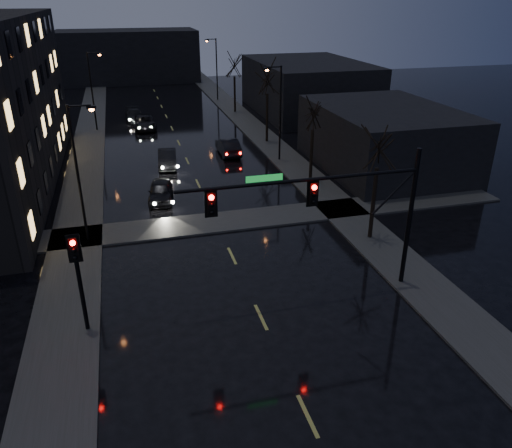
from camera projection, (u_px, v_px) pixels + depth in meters
sidewalk_left at (87, 158)px, 44.12m from camera, size 3.00×140.00×0.12m
sidewalk_right at (271, 144)px, 48.13m from camera, size 3.00×140.00×0.12m
sidewalk_cross at (217, 222)px, 31.67m from camera, size 40.00×3.00×0.12m
commercial_right_near at (384, 138)px, 40.87m from camera, size 10.00×14.00×5.00m
commercial_right_far at (308, 87)px, 60.29m from camera, size 12.00×18.00×6.00m
far_block at (129, 56)px, 81.45m from camera, size 22.00×10.00×8.00m
signal_mast at (338, 201)px, 22.23m from camera, size 11.11×0.41×7.00m
signal_pole_left at (78, 270)px, 20.33m from camera, size 0.35×0.41×4.53m
tree_near at (380, 136)px, 27.12m from camera, size 3.52×3.52×8.08m
tree_mid_a at (314, 107)px, 36.05m from camera, size 3.30×3.30×7.58m
tree_mid_b at (267, 73)px, 46.23m from camera, size 3.74×3.74×8.59m
tree_far at (234, 61)px, 58.73m from camera, size 3.43×3.43×7.88m
streetlight_l_near at (80, 163)px, 27.46m from camera, size 1.53×0.28×8.00m
streetlight_l_far at (93, 85)px, 51.12m from camera, size 1.53×0.28×8.00m
streetlight_r_mid at (278, 106)px, 41.55m from camera, size 1.53×0.28×8.00m
streetlight_r_far at (215, 64)px, 66.09m from camera, size 1.53×0.28×8.00m
oncoming_car_a at (161, 191)px, 34.95m from camera, size 2.15×4.21×1.37m
oncoming_car_b at (167, 159)px, 41.81m from camera, size 1.88×4.32×1.38m
oncoming_car_c at (144, 122)px, 53.56m from camera, size 2.55×5.10×1.39m
oncoming_car_d at (134, 115)px, 57.03m from camera, size 2.07×4.58×1.30m
lead_car at (228, 146)px, 44.94m from camera, size 1.60×4.52×1.49m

